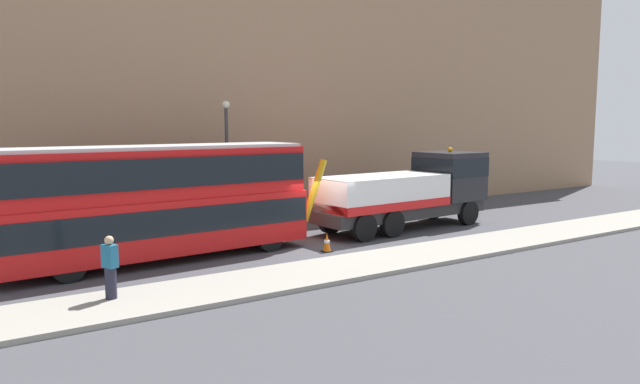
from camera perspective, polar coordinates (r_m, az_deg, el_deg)
ground_plane at (r=23.69m, az=-0.66°, el=-5.02°), size 120.00×120.00×0.00m
near_kerb at (r=20.35m, az=5.78°, el=-6.81°), size 60.00×2.80×0.15m
building_facade at (r=29.67m, az=-8.40°, el=12.94°), size 60.00×1.50×16.00m
recovery_tow_truck at (r=27.19m, az=8.77°, el=0.18°), size 10.21×3.22×3.67m
double_decker_bus at (r=21.15m, az=-15.52°, el=-0.56°), size 11.16×3.27×4.06m
pedestrian_onlooker at (r=16.68m, az=-19.77°, el=-6.99°), size 0.41×0.47×1.71m
traffic_cone_near_bus at (r=22.09m, az=0.68°, el=-4.99°), size 0.36×0.36×0.72m
street_lamp at (r=26.93m, az=-9.07°, el=3.77°), size 0.36×0.36×5.83m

